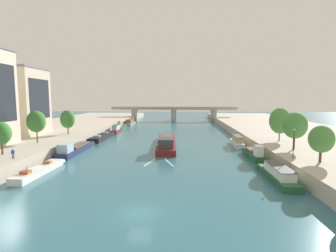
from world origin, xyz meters
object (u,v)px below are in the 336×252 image
object	(u,v)px
moored_boat_right_lone	(237,142)
person_on_quay	(13,153)
tree_right_past_mid	(295,125)
tree_right_distant	(280,121)
moored_boat_left_gap_after	(130,122)
bridge_far	(174,112)
moored_boat_right_gap_after	(253,154)
tree_left_nearest	(68,119)
lamppost_right_bank	(294,142)
moored_boat_left_downstream	(122,126)
tree_left_midway	(36,122)
barge_midriver	(166,143)
moored_boat_right_far	(278,174)
tree_left_second	(1,133)
tree_right_second	(321,139)
moored_boat_left_far	(102,137)
moored_boat_left_near	(75,149)
moored_boat_left_midway	(117,129)
moored_boat_left_lone	(40,170)

from	to	relation	value
moored_boat_right_lone	person_on_quay	bearing A→B (deg)	-148.05
tree_right_past_mid	tree_right_distant	bearing A→B (deg)	85.10
moored_boat_left_gap_after	bridge_far	size ratio (longest dim) A/B	0.19
moored_boat_right_gap_after	tree_left_nearest	xyz separation A→B (m)	(-45.19, 15.67, 5.41)
tree_left_nearest	lamppost_right_bank	distance (m)	54.92
moored_boat_left_downstream	lamppost_right_bank	world-z (taller)	lamppost_right_bank
tree_left_midway	tree_right_distant	xyz separation A→B (m)	(53.81, 5.19, -0.02)
barge_midriver	moored_boat_right_lone	world-z (taller)	barge_midriver
moored_boat_right_far	moored_boat_right_gap_after	world-z (taller)	moored_boat_right_gap_after
moored_boat_right_far	moored_boat_right_gap_after	size ratio (longest dim) A/B	1.10
moored_boat_left_gap_after	tree_left_second	distance (m)	72.03
moored_boat_right_far	tree_right_distant	xyz separation A→B (m)	(7.91, 21.10, 6.04)
moored_boat_left_gap_after	tree_right_second	xyz separation A→B (m)	(44.43, -73.99, 4.86)
moored_boat_left_far	moored_boat_right_lone	xyz separation A→B (m)	(37.49, -8.68, 0.44)
barge_midriver	tree_right_past_mid	world-z (taller)	tree_right_past_mid
tree_right_second	bridge_far	distance (m)	98.65
moored_boat_left_near	person_on_quay	xyz separation A→B (m)	(-3.49, -15.47, 2.39)
moored_boat_right_far	moored_boat_right_gap_after	xyz separation A→B (m)	(0.15, 13.52, 0.04)
moored_boat_left_near	tree_left_midway	xyz separation A→B (m)	(-7.99, -0.89, 6.12)
tree_right_past_mid	tree_right_distant	xyz separation A→B (m)	(0.82, 9.53, 0.03)
moored_boat_right_gap_after	moored_boat_right_lone	distance (m)	13.47
moored_boat_left_near	tree_right_second	world-z (taller)	tree_right_second
tree_right_distant	tree_left_second	bearing A→B (deg)	-162.53
moored_boat_right_far	tree_right_second	size ratio (longest dim) A/B	2.17
moored_boat_left_downstream	lamppost_right_bank	xyz separation A→B (m)	(41.89, -56.26, 4.04)
moored_boat_left_downstream	bridge_far	xyz separation A→B (m)	(19.32, 36.43, 3.82)
moored_boat_right_lone	tree_right_distant	world-z (taller)	tree_right_distant
barge_midriver	moored_boat_right_gap_after	size ratio (longest dim) A/B	2.22
tree_right_past_mid	person_on_quay	world-z (taller)	tree_right_past_mid
barge_midriver	tree_right_past_mid	bearing A→B (deg)	-27.61
moored_boat_left_midway	tree_left_midway	xyz separation A→B (m)	(-8.74, -33.87, 5.85)
tree_left_nearest	moored_boat_left_near	bearing A→B (deg)	-60.07
moored_boat_left_downstream	bridge_far	size ratio (longest dim) A/B	0.16
moored_boat_left_near	moored_boat_left_lone	bearing A→B (deg)	-87.04
tree_left_nearest	tree_right_second	bearing A→B (deg)	-27.84
moored_boat_left_downstream	person_on_quay	world-z (taller)	person_on_quay
moored_boat_left_near	moored_boat_right_gap_after	bearing A→B (deg)	-4.93
moored_boat_left_lone	moored_boat_right_gap_after	bearing A→B (deg)	18.13
moored_boat_right_far	tree_left_midway	distance (m)	48.95
barge_midriver	moored_boat_left_lone	world-z (taller)	barge_midriver
tree_left_midway	moored_boat_left_near	bearing A→B (deg)	6.34
moored_boat_right_far	bridge_far	distance (m)	98.92
moored_boat_left_downstream	tree_right_second	world-z (taller)	tree_right_second
moored_boat_left_gap_after	person_on_quay	world-z (taller)	person_on_quay
tree_left_second	moored_boat_left_near	bearing A→B (deg)	59.07
moored_boat_left_midway	moored_boat_right_gap_after	bearing A→B (deg)	-44.19
barge_midriver	bridge_far	size ratio (longest dim) A/B	0.38
tree_right_second	moored_boat_left_lone	bearing A→B (deg)	-179.40
moored_boat_left_far	tree_right_second	world-z (taller)	tree_right_second
moored_boat_right_far	tree_right_second	xyz separation A→B (m)	(6.86, 1.78, 4.99)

